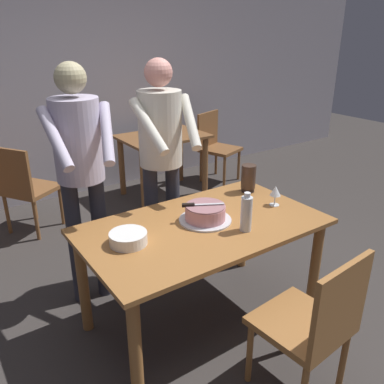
{
  "coord_description": "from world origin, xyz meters",
  "views": [
    {
      "loc": [
        -1.35,
        -1.83,
        1.9
      ],
      "look_at": [
        0.04,
        0.18,
        0.9
      ],
      "focal_mm": 37.37,
      "sensor_mm": 36.0,
      "label": 1
    }
  ],
  "objects_px": {
    "person_standing_beside": "(80,162)",
    "background_chair_2": "(216,144)",
    "cake_knife": "(194,205)",
    "background_table": "(163,148)",
    "background_chair_1": "(25,186)",
    "chair_near_side": "(314,322)",
    "main_dining_table": "(203,239)",
    "wine_glass_near": "(275,192)",
    "person_cutting_cake": "(161,149)",
    "cake_on_platter": "(205,213)",
    "hurricane_lamp": "(248,178)",
    "plate_stack": "(128,238)",
    "water_bottle": "(246,213)"
  },
  "relations": [
    {
      "from": "person_standing_beside",
      "to": "background_chair_2",
      "type": "bearing_deg",
      "value": 32.84
    },
    {
      "from": "cake_knife",
      "to": "background_table",
      "type": "bearing_deg",
      "value": 64.21
    },
    {
      "from": "person_standing_beside",
      "to": "background_chair_1",
      "type": "height_order",
      "value": "person_standing_beside"
    },
    {
      "from": "chair_near_side",
      "to": "background_chair_1",
      "type": "distance_m",
      "value": 2.97
    },
    {
      "from": "background_table",
      "to": "background_chair_1",
      "type": "relative_size",
      "value": 1.11
    },
    {
      "from": "main_dining_table",
      "to": "background_chair_1",
      "type": "xyz_separation_m",
      "value": [
        -0.64,
        2.05,
        -0.15
      ]
    },
    {
      "from": "main_dining_table",
      "to": "person_standing_beside",
      "type": "xyz_separation_m",
      "value": [
        -0.52,
        0.69,
        0.44
      ]
    },
    {
      "from": "wine_glass_near",
      "to": "background_table",
      "type": "xyz_separation_m",
      "value": [
        0.4,
        2.2,
        -0.28
      ]
    },
    {
      "from": "background_table",
      "to": "background_chair_2",
      "type": "height_order",
      "value": "background_chair_2"
    },
    {
      "from": "person_cutting_cake",
      "to": "chair_near_side",
      "type": "relative_size",
      "value": 1.91
    },
    {
      "from": "person_cutting_cake",
      "to": "person_standing_beside",
      "type": "bearing_deg",
      "value": 177.19
    },
    {
      "from": "cake_on_platter",
      "to": "cake_knife",
      "type": "xyz_separation_m",
      "value": [
        -0.06,
        0.03,
        0.06
      ]
    },
    {
      "from": "hurricane_lamp",
      "to": "background_chair_2",
      "type": "distance_m",
      "value": 2.32
    },
    {
      "from": "plate_stack",
      "to": "chair_near_side",
      "type": "distance_m",
      "value": 1.1
    },
    {
      "from": "cake_knife",
      "to": "cake_on_platter",
      "type": "bearing_deg",
      "value": -28.46
    },
    {
      "from": "wine_glass_near",
      "to": "background_chair_1",
      "type": "bearing_deg",
      "value": 120.29
    },
    {
      "from": "person_standing_beside",
      "to": "background_chair_1",
      "type": "bearing_deg",
      "value": 94.89
    },
    {
      "from": "cake_knife",
      "to": "person_standing_beside",
      "type": "relative_size",
      "value": 0.14
    },
    {
      "from": "hurricane_lamp",
      "to": "person_standing_beside",
      "type": "height_order",
      "value": "person_standing_beside"
    },
    {
      "from": "plate_stack",
      "to": "hurricane_lamp",
      "type": "xyz_separation_m",
      "value": [
        1.11,
        0.21,
        0.07
      ]
    },
    {
      "from": "hurricane_lamp",
      "to": "plate_stack",
      "type": "bearing_deg",
      "value": -169.4
    },
    {
      "from": "hurricane_lamp",
      "to": "background_table",
      "type": "distance_m",
      "value": 1.96
    },
    {
      "from": "cake_on_platter",
      "to": "hurricane_lamp",
      "type": "xyz_separation_m",
      "value": [
        0.57,
        0.22,
        0.06
      ]
    },
    {
      "from": "cake_on_platter",
      "to": "background_chair_2",
      "type": "distance_m",
      "value": 2.81
    },
    {
      "from": "hurricane_lamp",
      "to": "background_table",
      "type": "bearing_deg",
      "value": 78.72
    },
    {
      "from": "main_dining_table",
      "to": "background_chair_2",
      "type": "xyz_separation_m",
      "value": [
        1.81,
        2.19,
        -0.15
      ]
    },
    {
      "from": "hurricane_lamp",
      "to": "background_chair_1",
      "type": "relative_size",
      "value": 0.23
    },
    {
      "from": "plate_stack",
      "to": "person_cutting_cake",
      "type": "distance_m",
      "value": 0.9
    },
    {
      "from": "background_table",
      "to": "cake_on_platter",
      "type": "bearing_deg",
      "value": -114.02
    },
    {
      "from": "wine_glass_near",
      "to": "background_chair_2",
      "type": "distance_m",
      "value": 2.58
    },
    {
      "from": "chair_near_side",
      "to": "hurricane_lamp",
      "type": "bearing_deg",
      "value": 65.28
    },
    {
      "from": "wine_glass_near",
      "to": "person_cutting_cake",
      "type": "height_order",
      "value": "person_cutting_cake"
    },
    {
      "from": "wine_glass_near",
      "to": "background_table",
      "type": "bearing_deg",
      "value": 79.73
    },
    {
      "from": "hurricane_lamp",
      "to": "chair_near_side",
      "type": "height_order",
      "value": "hurricane_lamp"
    },
    {
      "from": "cake_knife",
      "to": "water_bottle",
      "type": "relative_size",
      "value": 0.99
    },
    {
      "from": "plate_stack",
      "to": "chair_near_side",
      "type": "height_order",
      "value": "chair_near_side"
    },
    {
      "from": "person_cutting_cake",
      "to": "background_table",
      "type": "xyz_separation_m",
      "value": [
        0.89,
        1.5,
        -0.5
      ]
    },
    {
      "from": "main_dining_table",
      "to": "plate_stack",
      "type": "bearing_deg",
      "value": 174.93
    },
    {
      "from": "chair_near_side",
      "to": "cake_knife",
      "type": "bearing_deg",
      "value": 98.62
    },
    {
      "from": "cake_knife",
      "to": "hurricane_lamp",
      "type": "distance_m",
      "value": 0.66
    },
    {
      "from": "cake_on_platter",
      "to": "person_standing_beside",
      "type": "xyz_separation_m",
      "value": [
        -0.56,
        0.66,
        0.27
      ]
    },
    {
      "from": "plate_stack",
      "to": "cake_knife",
      "type": "bearing_deg",
      "value": 2.5
    },
    {
      "from": "main_dining_table",
      "to": "cake_knife",
      "type": "relative_size",
      "value": 6.2
    },
    {
      "from": "background_chair_1",
      "to": "person_cutting_cake",
      "type": "bearing_deg",
      "value": -62.36
    },
    {
      "from": "hurricane_lamp",
      "to": "background_chair_1",
      "type": "height_order",
      "value": "hurricane_lamp"
    },
    {
      "from": "cake_on_platter",
      "to": "background_chair_2",
      "type": "bearing_deg",
      "value": 50.64
    },
    {
      "from": "cake_knife",
      "to": "background_chair_1",
      "type": "relative_size",
      "value": 0.28
    },
    {
      "from": "hurricane_lamp",
      "to": "background_table",
      "type": "relative_size",
      "value": 0.21
    },
    {
      "from": "background_chair_2",
      "to": "main_dining_table",
      "type": "bearing_deg",
      "value": -129.58
    },
    {
      "from": "cake_on_platter",
      "to": "chair_near_side",
      "type": "relative_size",
      "value": 0.38
    }
  ]
}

